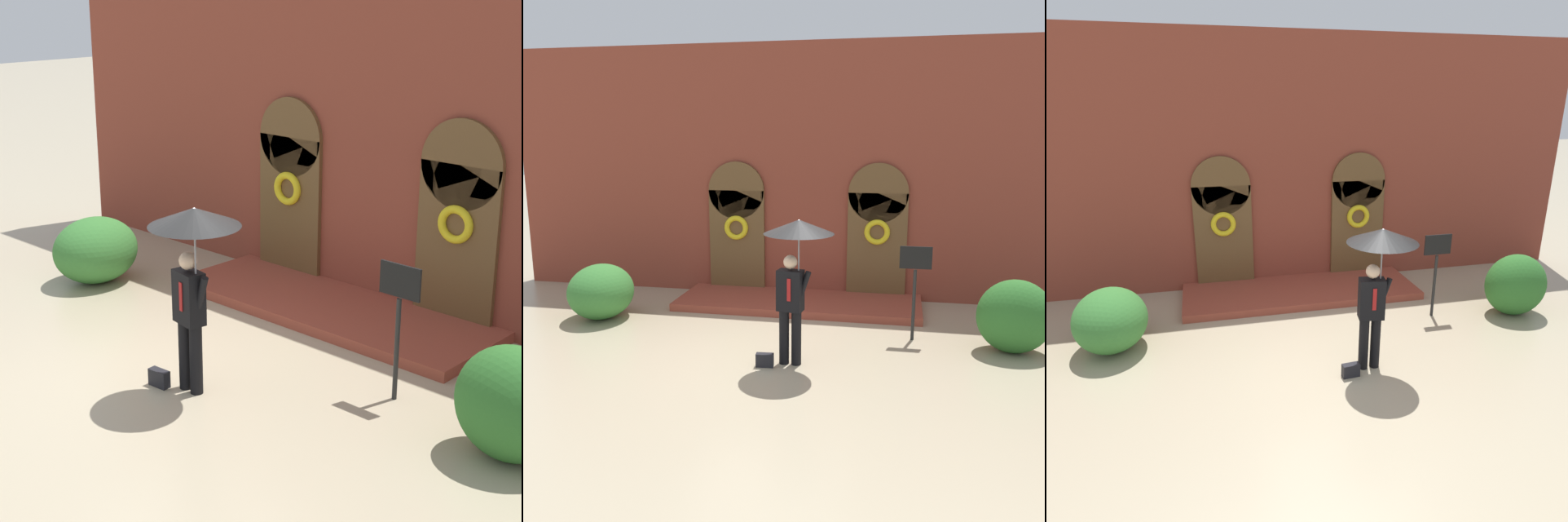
% 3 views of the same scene
% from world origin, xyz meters
% --- Properties ---
extents(ground_plane, '(80.00, 80.00, 0.00)m').
position_xyz_m(ground_plane, '(0.00, 0.00, 0.00)').
color(ground_plane, tan).
extents(building_facade, '(14.00, 2.30, 5.60)m').
position_xyz_m(building_facade, '(-0.00, 4.15, 2.68)').
color(building_facade, brown).
rests_on(building_facade, ground).
extents(person_with_umbrella, '(1.10, 1.10, 2.36)m').
position_xyz_m(person_with_umbrella, '(0.52, -0.16, 1.91)').
color(person_with_umbrella, black).
rests_on(person_with_umbrella, ground).
extents(handbag, '(0.29, 0.14, 0.22)m').
position_xyz_m(handbag, '(0.05, -0.36, 0.11)').
color(handbag, black).
rests_on(handbag, ground).
extents(sign_post, '(0.56, 0.06, 1.72)m').
position_xyz_m(sign_post, '(2.38, 1.39, 1.16)').
color(sign_post, black).
rests_on(sign_post, ground).
extents(shrub_left, '(1.25, 1.48, 1.10)m').
position_xyz_m(shrub_left, '(-3.76, 1.48, 0.55)').
color(shrub_left, '#387A33').
rests_on(shrub_left, ground).
extents(shrub_right, '(1.25, 1.00, 1.27)m').
position_xyz_m(shrub_right, '(4.05, 1.10, 0.63)').
color(shrub_right, '#2D6B28').
rests_on(shrub_right, ground).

